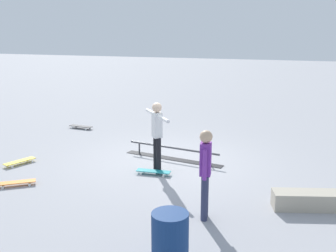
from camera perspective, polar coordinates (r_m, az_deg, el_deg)
name	(u,v)px	position (r m, az deg, el deg)	size (l,w,h in m)	color
ground_plane	(169,163)	(10.56, 0.11, -4.99)	(60.00, 60.00, 0.00)	#9E9EA3
grind_rail	(173,154)	(10.78, 0.70, -3.81)	(2.68, 0.80, 0.33)	black
skate_ledge	(334,201)	(8.60, 21.61, -9.42)	(2.28, 0.41, 0.33)	#B2A893
skater_main	(157,132)	(9.68, -1.50, -0.83)	(0.88, 1.10, 1.65)	black
skateboard_main	(153,171)	(9.76, -2.00, -6.18)	(0.80, 0.27, 0.09)	teal
bystander_purple_shirt	(205,170)	(7.41, 5.10, -5.93)	(0.22, 0.37, 1.64)	#2D3351
loose_skateboard_black	(81,126)	(14.14, -11.75, -0.05)	(0.82, 0.34, 0.09)	black
loose_skateboard_yellow	(20,161)	(11.06, -19.50, -4.55)	(0.52, 0.81, 0.09)	yellow
loose_skateboard_orange	(16,182)	(9.68, -19.92, -7.22)	(0.78, 0.59, 0.09)	orange
trash_bin	(170,241)	(6.14, 0.28, -15.39)	(0.53, 0.53, 0.86)	navy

